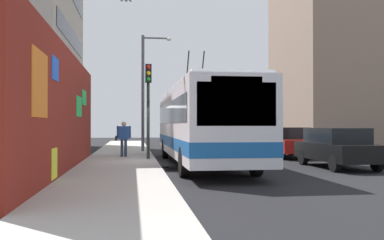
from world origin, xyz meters
name	(u,v)px	position (x,y,z in m)	size (l,w,h in m)	color
ground_plane	(157,164)	(0.00, 0.00, 0.00)	(80.00, 80.00, 0.00)	black
sidewalk_slab	(120,163)	(0.00, 1.60, 0.07)	(48.00, 3.20, 0.15)	#ADA8A0
graffiti_wall	(65,112)	(-3.56, 3.35, 2.15)	(14.90, 0.32, 4.29)	maroon
building_far_left	(8,51)	(10.68, 9.20, 6.58)	(13.42, 8.17, 13.16)	#B2A899
building_far_right	(333,63)	(17.88, -17.00, 7.35)	(10.86, 8.60, 14.70)	gray
city_bus	(201,122)	(-0.89, -1.80, 1.83)	(12.53, 2.69, 5.06)	silver
parked_car_black	(337,147)	(-2.64, -7.00, 0.83)	(4.37, 1.86, 1.58)	black
parked_car_red	(286,141)	(2.96, -7.00, 0.83)	(4.44, 1.88, 1.58)	#B21E19
pedestrian_midblock	(124,136)	(2.50, 1.49, 1.17)	(0.23, 0.76, 1.73)	#2D3F59
traffic_light	(148,95)	(0.84, 0.35, 3.07)	(0.49, 0.28, 4.35)	#2D382D
street_lamp	(146,85)	(6.91, 0.26, 4.12)	(0.44, 1.80, 6.93)	#4C4C51
curbside_puddle	(175,168)	(-1.97, -0.60, 0.00)	(1.79, 1.79, 0.00)	black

